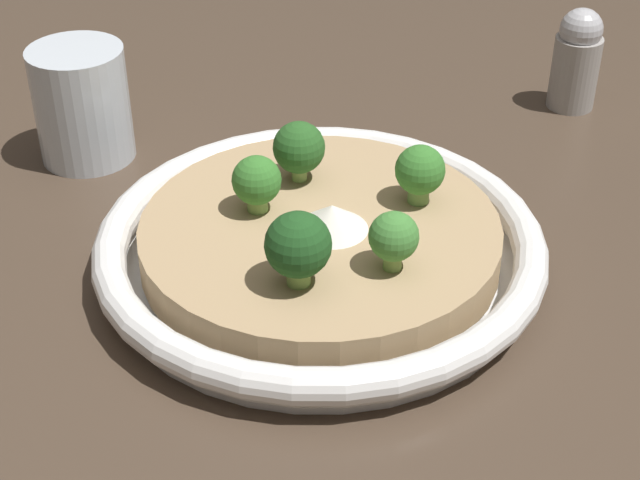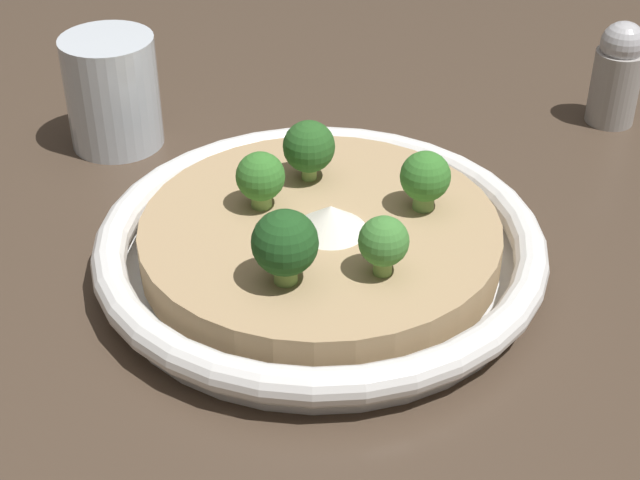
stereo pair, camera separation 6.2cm
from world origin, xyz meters
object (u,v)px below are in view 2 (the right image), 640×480
broccoli_front_left (425,178)px  broccoli_back_right (260,178)px  drinking_glass (112,92)px  broccoli_back_left (285,244)px  pepper_shaker (617,73)px  broccoli_right (309,147)px  broccoli_left (384,243)px  risotto_bowl (320,245)px

broccoli_front_left → broccoli_back_right: (0.07, 0.07, -0.00)m
broccoli_front_left → drinking_glass: (0.27, 0.06, -0.01)m
broccoli_back_right → drinking_glass: bearing=-4.0°
broccoli_back_left → pepper_shaker: (0.02, -0.37, -0.02)m
drinking_glass → broccoli_right: bearing=-170.2°
broccoli_back_left → drinking_glass: 0.27m
broccoli_back_left → drinking_glass: bearing=-12.0°
broccoli_back_left → drinking_glass: drinking_glass is taller
broccoli_front_left → broccoli_back_left: size_ratio=0.86×
broccoli_back_right → pepper_shaker: pepper_shaker is taller
broccoli_back_left → broccoli_left: broccoli_back_left is taller
broccoli_back_left → broccoli_front_left: bearing=-91.3°
broccoli_front_left → broccoli_left: (-0.03, 0.07, -0.00)m
broccoli_back_right → drinking_glass: size_ratio=0.43×
broccoli_front_left → broccoli_left: broccoli_front_left is taller
broccoli_back_left → risotto_bowl: bearing=-61.6°
broccoli_back_right → risotto_bowl: bearing=-161.5°
risotto_bowl → broccoli_back_left: bearing=118.4°
risotto_bowl → broccoli_right: bearing=-35.8°
broccoli_left → drinking_glass: drinking_glass is taller
broccoli_back_right → pepper_shaker: 0.33m
broccoli_front_left → risotto_bowl: bearing=61.6°
broccoli_front_left → broccoli_back_right: size_ratio=1.05×
broccoli_back_left → broccoli_left: 0.06m
broccoli_back_left → broccoli_right: size_ratio=1.11×
broccoli_front_left → pepper_shaker: size_ratio=0.47×
broccoli_front_left → drinking_glass: bearing=12.9°
broccoli_front_left → broccoli_left: bearing=113.4°
broccoli_right → drinking_glass: size_ratio=0.48×
broccoli_back_left → pepper_shaker: size_ratio=0.54×
broccoli_left → broccoli_back_left: bearing=54.7°
risotto_bowl → broccoli_front_left: size_ratio=7.22×
broccoli_front_left → pepper_shaker: (0.02, -0.25, -0.02)m
risotto_bowl → pepper_shaker: size_ratio=3.37×
broccoli_left → broccoli_right: (0.11, -0.04, 0.00)m
risotto_bowl → broccoli_back_right: bearing=18.5°
broccoli_front_left → pepper_shaker: 0.25m
broccoli_front_left → broccoli_back_left: broccoli_back_left is taller
broccoli_front_left → pepper_shaker: pepper_shaker is taller
broccoli_front_left → broccoli_back_left: (0.00, 0.12, 0.00)m
drinking_glass → broccoli_left: bearing=178.2°
broccoli_back_right → broccoli_back_left: broccoli_back_left is taller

